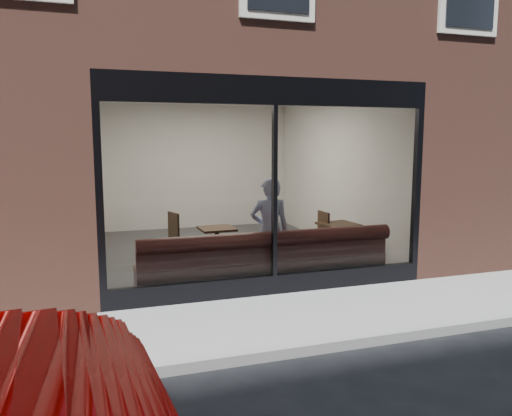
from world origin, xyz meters
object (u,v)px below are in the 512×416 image
object	(u,v)px
cafe_table_right	(338,224)
person	(270,231)
cafe_table_left	(217,229)
cafe_chair_right	(314,249)
cafe_chair_left	(165,251)
banquette	(265,273)

from	to	relation	value
cafe_table_right	person	bearing A→B (deg)	-153.69
cafe_table_left	cafe_chair_right	distance (m)	1.96
cafe_chair_left	banquette	bearing A→B (deg)	106.93
banquette	cafe_chair_left	world-z (taller)	banquette
cafe_table_right	cafe_chair_left	bearing A→B (deg)	161.95
person	cafe_chair_left	bearing A→B (deg)	-39.68
banquette	cafe_chair_right	size ratio (longest dim) A/B	9.37
banquette	person	bearing A→B (deg)	53.35
cafe_chair_left	cafe_chair_right	size ratio (longest dim) A/B	1.01
cafe_table_right	cafe_table_left	bearing A→B (deg)	173.07
cafe_table_right	cafe_chair_left	xyz separation A→B (m)	(-3.09, 1.01, -0.50)
cafe_table_left	cafe_table_right	bearing A→B (deg)	-6.93
banquette	cafe_table_left	bearing A→B (deg)	109.97
cafe_chair_left	cafe_chair_right	world-z (taller)	same
banquette	person	xyz separation A→B (m)	(0.14, 0.18, 0.63)
cafe_table_left	banquette	bearing A→B (deg)	-70.03
banquette	cafe_chair_right	xyz separation A→B (m)	(1.43, 1.27, 0.01)
cafe_table_right	cafe_chair_left	world-z (taller)	cafe_table_right
banquette	person	size ratio (longest dim) A/B	2.33
cafe_table_left	cafe_chair_left	world-z (taller)	cafe_table_left
cafe_table_right	cafe_chair_right	distance (m)	0.67
person	cafe_table_right	xyz separation A→B (m)	(1.66, 0.82, -0.12)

